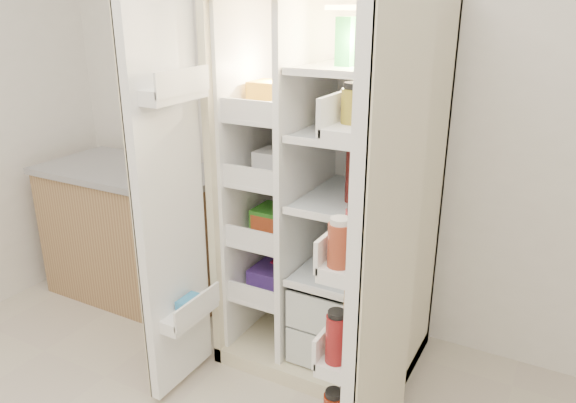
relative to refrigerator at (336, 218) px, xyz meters
The scene contains 5 objects.
wall_back 0.70m from the refrigerator, 88.63° to the left, with size 4.00×0.02×2.70m, color white.
refrigerator is the anchor object (origin of this frame).
freezer_door 0.81m from the refrigerator, 130.54° to the right, with size 0.15×0.40×1.72m.
fridge_door 0.85m from the refrigerator, 56.29° to the right, with size 0.17×0.58×1.72m.
kitchen_counter 1.34m from the refrigerator, behind, with size 1.13×0.60×0.82m.
Camera 1 is at (0.97, -0.64, 1.73)m, focal length 34.00 mm.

